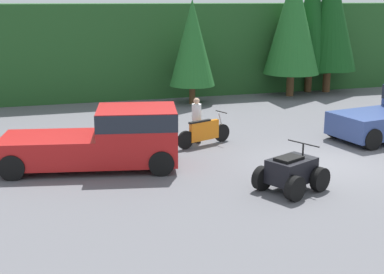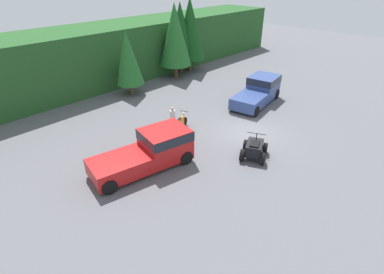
% 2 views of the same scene
% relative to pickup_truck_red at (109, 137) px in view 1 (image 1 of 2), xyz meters
% --- Properties ---
extents(ground_plane, '(80.00, 80.00, 0.00)m').
position_rel_pickup_truck_red_xyz_m(ground_plane, '(6.62, -1.76, -0.99)').
color(ground_plane, '#5B5B60').
extents(hillside_backdrop, '(44.00, 6.00, 4.93)m').
position_rel_pickup_truck_red_xyz_m(hillside_backdrop, '(6.62, 14.24, 1.48)').
color(hillside_backdrop, '#235123').
rests_on(hillside_backdrop, ground_plane).
extents(tree_left, '(2.29, 2.29, 5.20)m').
position_rel_pickup_truck_red_xyz_m(tree_left, '(5.61, 9.48, 2.07)').
color(tree_left, brown).
rests_on(tree_left, ground_plane).
extents(tree_mid_left, '(3.01, 3.01, 6.84)m').
position_rel_pickup_truck_red_xyz_m(tree_mid_left, '(11.42, 10.08, 3.03)').
color(tree_mid_left, brown).
rests_on(tree_mid_left, ground_plane).
extents(tree_mid_right, '(2.97, 2.97, 6.74)m').
position_rel_pickup_truck_red_xyz_m(tree_mid_right, '(13.05, 11.03, 2.97)').
color(tree_mid_right, brown).
rests_on(tree_mid_right, ground_plane).
extents(tree_right, '(3.13, 3.13, 7.12)m').
position_rel_pickup_truck_red_xyz_m(tree_right, '(14.02, 10.67, 3.19)').
color(tree_right, brown).
rests_on(tree_right, ground_plane).
extents(pickup_truck_red, '(5.69, 3.13, 1.90)m').
position_rel_pickup_truck_red_xyz_m(pickup_truck_red, '(0.00, 0.00, 0.00)').
color(pickup_truck_red, red).
rests_on(pickup_truck_red, ground_plane).
extents(dirt_bike, '(2.25, 1.05, 1.15)m').
position_rel_pickup_truck_red_xyz_m(dirt_bike, '(3.68, 1.66, -0.51)').
color(dirt_bike, black).
rests_on(dirt_bike, ground_plane).
extents(quad_atv, '(2.20, 1.98, 1.28)m').
position_rel_pickup_truck_red_xyz_m(quad_atv, '(4.50, -3.55, -0.48)').
color(quad_atv, black).
rests_on(quad_atv, ground_plane).
extents(rider_person, '(0.49, 0.49, 1.68)m').
position_rel_pickup_truck_red_xyz_m(rider_person, '(3.52, 2.08, -0.08)').
color(rider_person, black).
rests_on(rider_person, ground_plane).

